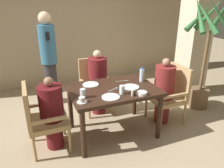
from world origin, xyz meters
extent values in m
plane|color=tan|center=(0.00, 0.00, 0.00)|extent=(16.00, 16.00, 0.00)
cube|color=tan|center=(0.00, 2.44, 1.40)|extent=(8.00, 0.06, 2.80)
cube|color=beige|center=(2.07, 0.75, 1.35)|extent=(0.48, 0.48, 2.70)
cube|color=#331E14|center=(0.00, 0.00, 0.73)|extent=(1.27, 0.89, 0.05)
cylinder|color=#331E14|center=(-0.57, -0.38, 0.35)|extent=(0.07, 0.07, 0.71)
cylinder|color=#331E14|center=(0.57, -0.38, 0.35)|extent=(0.07, 0.07, 0.71)
cylinder|color=#331E14|center=(-0.57, 0.38, 0.35)|extent=(0.07, 0.07, 0.71)
cylinder|color=#331E14|center=(0.57, 0.38, 0.35)|extent=(0.07, 0.07, 0.71)
cube|color=tan|center=(-0.95, 0.00, 0.42)|extent=(0.52, 0.52, 0.07)
cube|color=tan|center=(-1.19, 0.00, 0.70)|extent=(0.05, 0.52, 0.51)
cube|color=tan|center=(-0.95, 0.24, 0.57)|extent=(0.47, 0.04, 0.04)
cube|color=tan|center=(-0.95, -0.24, 0.57)|extent=(0.47, 0.04, 0.04)
cylinder|color=tan|center=(-0.72, 0.23, 0.19)|extent=(0.04, 0.04, 0.38)
cylinder|color=tan|center=(-0.72, -0.23, 0.19)|extent=(0.04, 0.04, 0.38)
cylinder|color=tan|center=(-1.18, 0.23, 0.19)|extent=(0.04, 0.04, 0.38)
cylinder|color=tan|center=(-1.18, -0.23, 0.19)|extent=(0.04, 0.04, 0.38)
cylinder|color=#5B1419|center=(-0.89, 0.00, 0.23)|extent=(0.24, 0.24, 0.45)
cylinder|color=#5B1419|center=(-0.89, 0.00, 0.69)|extent=(0.32, 0.32, 0.48)
sphere|color=#997051|center=(-0.89, 0.00, 0.99)|extent=(0.12, 0.12, 0.12)
cube|color=tan|center=(0.00, 0.76, 0.42)|extent=(0.52, 0.52, 0.07)
cube|color=tan|center=(0.00, 1.00, 0.70)|extent=(0.52, 0.05, 0.51)
cube|color=tan|center=(0.24, 0.76, 0.57)|extent=(0.04, 0.47, 0.04)
cube|color=tan|center=(-0.24, 0.76, 0.57)|extent=(0.04, 0.47, 0.04)
cylinder|color=tan|center=(0.23, 0.53, 0.19)|extent=(0.04, 0.04, 0.38)
cylinder|color=tan|center=(-0.23, 0.53, 0.19)|extent=(0.04, 0.04, 0.38)
cylinder|color=tan|center=(0.23, 0.99, 0.19)|extent=(0.04, 0.04, 0.38)
cylinder|color=tan|center=(-0.23, 0.99, 0.19)|extent=(0.04, 0.04, 0.38)
cylinder|color=maroon|center=(0.00, 0.70, 0.23)|extent=(0.24, 0.24, 0.45)
cylinder|color=maroon|center=(0.00, 0.70, 0.74)|extent=(0.32, 0.32, 0.58)
sphere|color=beige|center=(0.00, 0.70, 1.10)|extent=(0.13, 0.13, 0.13)
cube|color=tan|center=(0.95, 0.00, 0.42)|extent=(0.52, 0.52, 0.07)
cube|color=tan|center=(1.19, 0.00, 0.70)|extent=(0.05, 0.52, 0.51)
cube|color=tan|center=(0.95, -0.24, 0.57)|extent=(0.47, 0.04, 0.04)
cube|color=tan|center=(0.95, 0.24, 0.57)|extent=(0.47, 0.04, 0.04)
cylinder|color=tan|center=(0.72, -0.23, 0.19)|extent=(0.04, 0.04, 0.38)
cylinder|color=tan|center=(0.72, 0.23, 0.19)|extent=(0.04, 0.04, 0.38)
cylinder|color=tan|center=(1.18, -0.23, 0.19)|extent=(0.04, 0.04, 0.38)
cylinder|color=tan|center=(1.18, 0.23, 0.19)|extent=(0.04, 0.04, 0.38)
cylinder|color=maroon|center=(0.89, 0.00, 0.23)|extent=(0.24, 0.24, 0.45)
cylinder|color=maroon|center=(0.89, 0.00, 0.72)|extent=(0.32, 0.32, 0.53)
sphere|color=#997051|center=(0.89, 0.00, 1.05)|extent=(0.13, 0.13, 0.13)
cylinder|color=#2D2D33|center=(-0.72, 1.43, 0.41)|extent=(0.23, 0.23, 0.82)
cylinder|color=teal|center=(-0.72, 1.43, 1.18)|extent=(0.30, 0.30, 0.70)
sphere|color=beige|center=(-0.72, 1.43, 1.64)|extent=(0.23, 0.23, 0.23)
cube|color=black|center=(-0.72, 1.25, 1.35)|extent=(0.07, 0.01, 0.14)
cylinder|color=brown|center=(1.85, 0.18, 0.19)|extent=(0.35, 0.35, 0.37)
cylinder|color=brown|center=(1.85, 0.18, 0.91)|extent=(0.06, 0.06, 1.08)
cone|color=#2D6633|center=(2.02, 0.16, 1.74)|extent=(0.15, 0.45, 0.63)
cone|color=#2D6633|center=(1.96, 0.35, 1.72)|extent=(0.47, 0.36, 0.60)
cone|color=#2D6633|center=(1.83, 0.44, 1.66)|extent=(0.60, 0.14, 0.50)
cone|color=#2D6633|center=(1.64, 0.24, 1.71)|extent=(0.25, 0.51, 0.59)
cone|color=#2D6633|center=(1.65, 0.10, 1.71)|extent=(0.28, 0.51, 0.59)
cone|color=#2D6633|center=(1.80, -0.03, 1.71)|extent=(0.52, 0.21, 0.59)
cylinder|color=white|center=(-0.27, 0.25, 0.76)|extent=(0.24, 0.24, 0.01)
cylinder|color=white|center=(-0.15, -0.27, 0.76)|extent=(0.24, 0.24, 0.01)
cylinder|color=white|center=(0.26, -0.07, 0.76)|extent=(0.24, 0.24, 0.01)
cylinder|color=white|center=(-0.54, -0.27, 0.76)|extent=(0.13, 0.13, 0.01)
cylinder|color=white|center=(-0.54, -0.27, 0.80)|extent=(0.08, 0.08, 0.06)
cylinder|color=white|center=(0.28, -0.35, 0.78)|extent=(0.13, 0.13, 0.04)
cylinder|color=silver|center=(0.52, 0.09, 0.86)|extent=(0.07, 0.07, 0.20)
cylinder|color=#3359B2|center=(0.52, 0.09, 0.97)|extent=(0.04, 0.04, 0.02)
cylinder|color=silver|center=(-0.49, -0.14, 0.82)|extent=(0.07, 0.07, 0.12)
cylinder|color=silver|center=(0.04, -0.23, 0.82)|extent=(0.07, 0.07, 0.12)
cylinder|color=white|center=(0.14, -0.34, 0.80)|extent=(0.03, 0.03, 0.08)
cylinder|color=#4C3D2D|center=(0.18, -0.34, 0.79)|extent=(0.03, 0.03, 0.08)
cube|color=silver|center=(-0.03, -0.05, 0.76)|extent=(0.16, 0.09, 0.00)
cube|color=silver|center=(0.05, -0.01, 0.76)|extent=(0.04, 0.04, 0.00)
cube|color=silver|center=(0.22, 0.21, 0.76)|extent=(0.17, 0.03, 0.00)
cube|color=silver|center=(0.31, 0.20, 0.76)|extent=(0.06, 0.02, 0.00)
camera|label=1|loc=(-1.11, -2.70, 2.02)|focal=35.00mm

